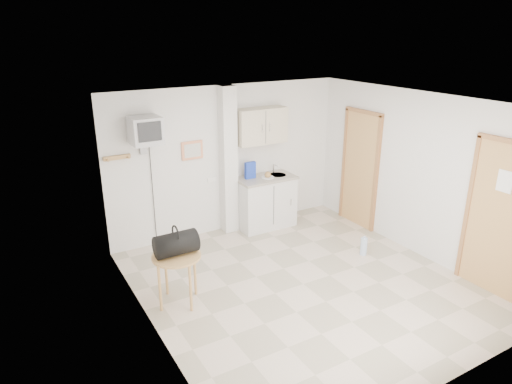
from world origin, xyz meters
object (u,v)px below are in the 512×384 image
round_table (177,262)px  duffel_bag (176,244)px  water_bottle (364,246)px  crt_television (145,131)px

round_table → duffel_bag: 0.24m
duffel_bag → water_bottle: bearing=-5.3°
crt_television → duffel_bag: 1.91m
duffel_bag → round_table: bearing=-130.7°
crt_television → duffel_bag: size_ratio=4.02×
crt_television → round_table: bearing=-97.3°
crt_television → round_table: 2.08m
crt_television → duffel_bag: (-0.19, -1.55, -1.11)m
round_table → duffel_bag: bearing=50.1°
water_bottle → round_table: bearing=175.9°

